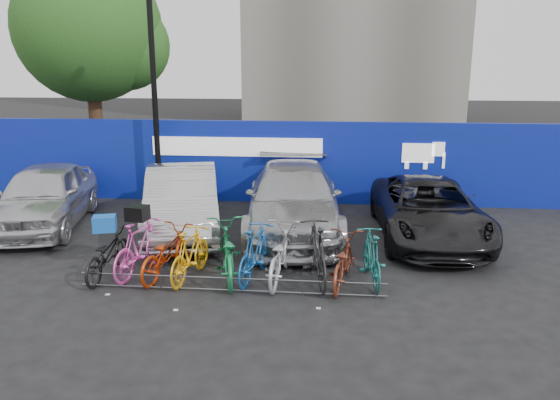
# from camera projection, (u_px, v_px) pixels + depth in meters

# --- Properties ---
(ground) EXTENTS (100.00, 100.00, 0.00)m
(ground) POSITION_uv_depth(u_px,v_px,m) (237.00, 280.00, 10.48)
(ground) COLOR black
(ground) RESTS_ON ground
(hoarding) EXTENTS (22.00, 0.18, 2.40)m
(hoarding) POSITION_uv_depth(u_px,v_px,m) (271.00, 162.00, 15.97)
(hoarding) COLOR navy
(hoarding) RESTS_ON ground
(tree) EXTENTS (5.40, 5.20, 7.80)m
(tree) POSITION_uv_depth(u_px,v_px,m) (96.00, 32.00, 19.54)
(tree) COLOR #382314
(tree) RESTS_ON ground
(lamppost) EXTENTS (0.25, 0.50, 6.11)m
(lamppost) POSITION_uv_depth(u_px,v_px,m) (154.00, 91.00, 15.17)
(lamppost) COLOR black
(lamppost) RESTS_ON ground
(bike_rack) EXTENTS (5.60, 0.03, 0.30)m
(bike_rack) POSITION_uv_depth(u_px,v_px,m) (231.00, 284.00, 9.86)
(bike_rack) COLOR #595B60
(bike_rack) RESTS_ON ground
(car_0) EXTENTS (2.76, 4.93, 1.59)m
(car_0) POSITION_uv_depth(u_px,v_px,m) (45.00, 196.00, 13.68)
(car_0) COLOR #BABABF
(car_0) RESTS_ON ground
(car_1) EXTENTS (2.78, 5.03, 1.57)m
(car_1) POSITION_uv_depth(u_px,v_px,m) (182.00, 200.00, 13.27)
(car_1) COLOR #A7A6AB
(car_1) RESTS_ON ground
(car_2) EXTENTS (2.68, 5.70, 1.61)m
(car_2) POSITION_uv_depth(u_px,v_px,m) (293.00, 199.00, 13.31)
(car_2) COLOR #A3A4A8
(car_2) RESTS_ON ground
(car_3) EXTENTS (2.44, 5.03, 1.38)m
(car_3) POSITION_uv_depth(u_px,v_px,m) (428.00, 210.00, 12.78)
(car_3) COLOR black
(car_3) RESTS_ON ground
(bike_0) EXTENTS (0.73, 1.80, 0.93)m
(bike_0) POSITION_uv_depth(u_px,v_px,m) (107.00, 254.00, 10.55)
(bike_0) COLOR black
(bike_0) RESTS_ON ground
(bike_1) EXTENTS (0.89, 1.91, 1.11)m
(bike_1) POSITION_uv_depth(u_px,v_px,m) (140.00, 247.00, 10.64)
(bike_1) COLOR #E24BAE
(bike_1) RESTS_ON ground
(bike_2) EXTENTS (1.08, 1.93, 0.96)m
(bike_2) POSITION_uv_depth(u_px,v_px,m) (167.00, 253.00, 10.56)
(bike_2) COLOR #AB3009
(bike_2) RESTS_ON ground
(bike_3) EXTENTS (0.77, 1.74, 1.01)m
(bike_3) POSITION_uv_depth(u_px,v_px,m) (190.00, 254.00, 10.40)
(bike_3) COLOR #FEB112
(bike_3) RESTS_ON ground
(bike_4) EXTENTS (1.19, 2.17, 1.08)m
(bike_4) POSITION_uv_depth(u_px,v_px,m) (227.00, 251.00, 10.45)
(bike_4) COLOR #197D46
(bike_4) RESTS_ON ground
(bike_5) EXTENTS (0.86, 1.83, 1.06)m
(bike_5) POSITION_uv_depth(u_px,v_px,m) (255.00, 253.00, 10.40)
(bike_5) COLOR #1856A4
(bike_5) RESTS_ON ground
(bike_6) EXTENTS (0.88, 2.03, 1.04)m
(bike_6) POSITION_uv_depth(u_px,v_px,m) (280.00, 254.00, 10.36)
(bike_6) COLOR #B4B6BC
(bike_6) RESTS_ON ground
(bike_7) EXTENTS (0.90, 2.01, 1.16)m
(bike_7) POSITION_uv_depth(u_px,v_px,m) (317.00, 253.00, 10.27)
(bike_7) COLOR black
(bike_7) RESTS_ON ground
(bike_8) EXTENTS (0.93, 1.87, 0.94)m
(bike_8) POSITION_uv_depth(u_px,v_px,m) (342.00, 261.00, 10.17)
(bike_8) COLOR maroon
(bike_8) RESTS_ON ground
(bike_9) EXTENTS (0.66, 1.74, 1.02)m
(bike_9) POSITION_uv_depth(u_px,v_px,m) (372.00, 257.00, 10.24)
(bike_9) COLOR #1A6664
(bike_9) RESTS_ON ground
(cargo_crate) EXTENTS (0.49, 0.42, 0.30)m
(cargo_crate) POSITION_uv_depth(u_px,v_px,m) (105.00, 224.00, 10.39)
(cargo_crate) COLOR blue
(cargo_crate) RESTS_ON bike_0
(cargo_topcase) EXTENTS (0.43, 0.40, 0.28)m
(cargo_topcase) POSITION_uv_depth(u_px,v_px,m) (137.00, 213.00, 10.47)
(cargo_topcase) COLOR black
(cargo_topcase) RESTS_ON bike_1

